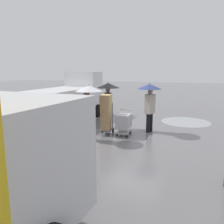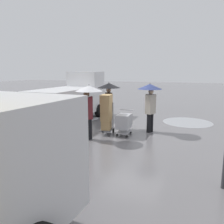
{
  "view_description": "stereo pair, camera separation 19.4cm",
  "coord_description": "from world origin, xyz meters",
  "views": [
    {
      "loc": [
        -2.51,
        9.24,
        2.65
      ],
      "look_at": [
        0.58,
        1.12,
        1.05
      ],
      "focal_mm": 35.93,
      "sensor_mm": 36.0,
      "label": 1
    },
    {
      "loc": [
        -2.69,
        9.17,
        2.65
      ],
      "look_at": [
        0.58,
        1.12,
        1.05
      ],
      "focal_mm": 35.93,
      "sensor_mm": 36.0,
      "label": 2
    }
  ],
  "objects": [
    {
      "name": "ground_plane",
      "position": [
        0.0,
        0.0,
        0.0
      ],
      "size": [
        90.0,
        90.0,
        0.0
      ],
      "primitive_type": "plane",
      "color": "slate"
    },
    {
      "name": "shopping_cart_vendor",
      "position": [
        0.26,
        0.59,
        0.57
      ],
      "size": [
        0.59,
        0.84,
        1.02
      ],
      "color": "#B2B2B7",
      "rests_on": "ground"
    },
    {
      "name": "pedestrian_pink_side",
      "position": [
        1.29,
        -0.24,
        1.58
      ],
      "size": [
        1.04,
        1.04,
        2.15
      ],
      "color": "black",
      "rests_on": "ground"
    },
    {
      "name": "slush_patch_near_cluster",
      "position": [
        -2.05,
        -2.91,
        0.0
      ],
      "size": [
        2.52,
        2.52,
        0.01
      ],
      "primitive_type": "cylinder",
      "color": "#999BA0",
      "rests_on": "ground"
    },
    {
      "name": "cargo_van_parked_right",
      "position": [
        3.86,
        -1.18,
        1.18
      ],
      "size": [
        2.27,
        5.37,
        2.6
      ],
      "color": "white",
      "rests_on": "ground"
    },
    {
      "name": "slush_patch_under_van",
      "position": [
        3.34,
        -1.75,
        0.0
      ],
      "size": [
        1.4,
        1.4,
        0.01
      ],
      "primitive_type": "cylinder",
      "color": "#ADAFB5",
      "rests_on": "ground"
    },
    {
      "name": "pedestrian_white_side",
      "position": [
        1.35,
        1.66,
        1.58
      ],
      "size": [
        1.04,
        1.04,
        2.15
      ],
      "color": "black",
      "rests_on": "ground"
    },
    {
      "name": "hand_dolly_boxes",
      "position": [
        0.98,
        0.77,
        0.96
      ],
      "size": [
        0.62,
        0.78,
        1.68
      ],
      "color": "#515156",
      "rests_on": "ground"
    },
    {
      "name": "pedestrian_black_side",
      "position": [
        -0.62,
        -0.24,
        1.58
      ],
      "size": [
        1.04,
        1.04,
        2.15
      ],
      "color": "black",
      "rests_on": "ground"
    }
  ]
}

